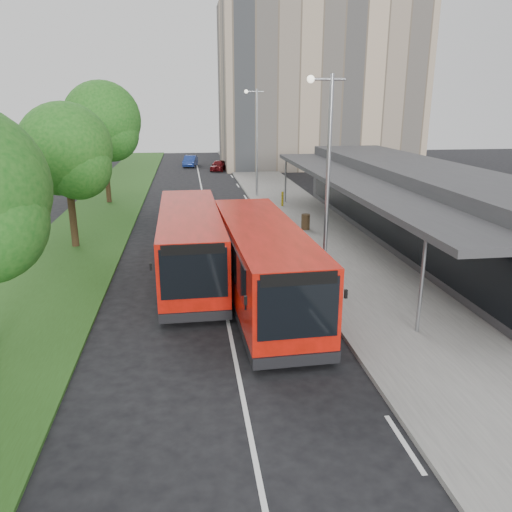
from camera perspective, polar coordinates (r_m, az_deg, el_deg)
The scene contains 17 objects.
ground at distance 18.18m, azimuth -3.53°, elevation -6.01°, with size 120.00×120.00×0.00m, color black.
pavement at distance 38.04m, azimuth 3.21°, elevation 6.37°, with size 5.00×80.00×0.15m, color slate.
grass_verge at distance 37.81m, azimuth -16.62°, elevation 5.58°, with size 5.00×80.00×0.10m, color #264B18.
lane_centre_line at distance 32.49m, azimuth -5.58°, elevation 4.35°, with size 0.12×70.00×0.01m, color silver.
kerb_dashes at distance 36.66m, azimuth -0.66°, elevation 5.88°, with size 0.12×56.00×0.01m.
office_block at distance 60.64m, azimuth 7.06°, elevation 18.72°, with size 22.00×12.00×18.00m, color tan.
station_building at distance 27.92m, azimuth 17.94°, elevation 5.77°, with size 7.70×26.00×4.00m.
tree_mid at distance 26.51m, azimuth -20.89°, elevation 10.69°, with size 4.52×4.52×7.24m.
tree_far at distance 38.22m, azimuth -17.13°, elevation 14.09°, with size 5.41×5.41×8.70m.
lamp_post_near at distance 19.56m, azimuth 8.03°, elevation 9.86°, with size 1.44×0.28×8.00m.
lamp_post_far at distance 39.12m, azimuth -0.03°, elevation 13.55°, with size 1.44×0.28×8.00m.
bus_main at distance 18.16m, azimuth 0.75°, elevation -0.90°, with size 3.03×10.52×2.95m.
bus_second at distance 21.07m, azimuth -7.52°, elevation 1.42°, with size 2.78×10.28×2.89m.
litter_bin at distance 28.85m, azimuth 5.68°, elevation 3.91°, with size 0.49×0.49×0.88m, color #322414.
bollard at distance 35.45m, azimuth 3.04°, elevation 6.54°, with size 0.16×0.16×1.02m, color yellow.
car_near at distance 55.87m, azimuth -4.29°, elevation 10.30°, with size 1.38×3.44×1.17m, color #560C10.
car_far at distance 59.96m, azimuth -7.52°, elevation 10.71°, with size 1.33×3.81×1.26m, color navy.
Camera 1 is at (-1.16, -16.69, 7.11)m, focal length 35.00 mm.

